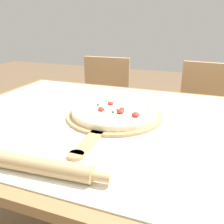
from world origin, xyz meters
TOP-DOWN VIEW (x-y plane):
  - dining_table at (0.00, 0.00)m, footprint 1.45×1.01m
  - towel_cloth at (0.00, 0.00)m, footprint 1.37×0.93m
  - pizza_peel at (-0.02, 0.02)m, footprint 0.39×0.56m
  - pizza at (-0.02, 0.03)m, footprint 0.35×0.35m
  - rolling_pin at (-0.11, -0.40)m, footprint 0.45×0.07m
  - chair_left at (-0.41, 0.88)m, footprint 0.41×0.41m
  - chair_right at (0.36, 0.87)m, footprint 0.44×0.44m

SIDE VIEW (x-z plane):
  - chair_left at x=-0.41m, z-range 0.07..0.94m
  - chair_right at x=0.36m, z-range 0.07..0.94m
  - dining_table at x=0.00m, z-range 0.29..1.06m
  - towel_cloth at x=0.00m, z-range 0.77..0.78m
  - pizza_peel at x=-0.02m, z-range 0.78..0.79m
  - rolling_pin at x=-0.11m, z-range 0.78..0.82m
  - pizza at x=-0.02m, z-range 0.79..0.82m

